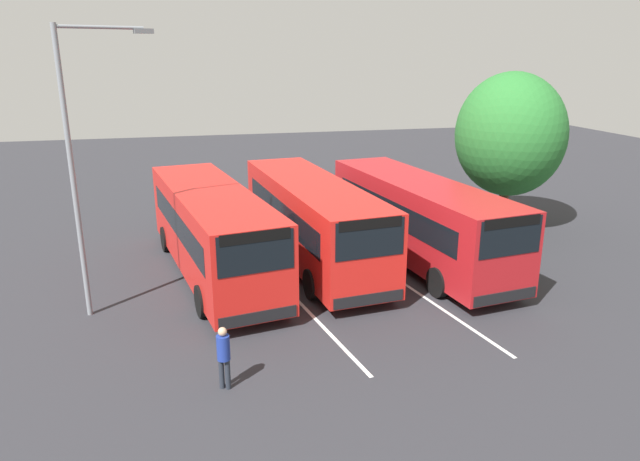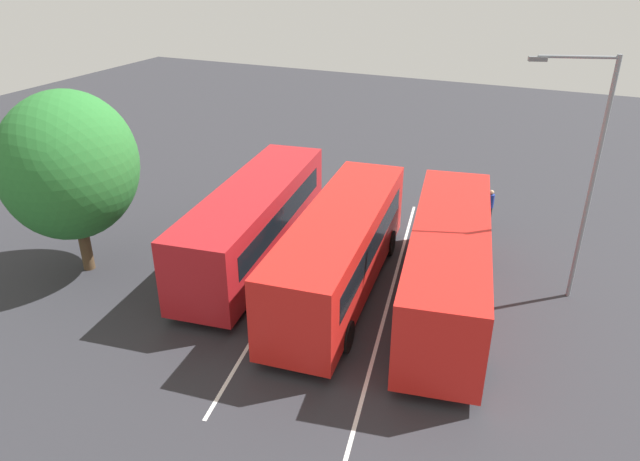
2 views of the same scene
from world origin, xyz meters
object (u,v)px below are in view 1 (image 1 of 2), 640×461
(bus_center_right, at_px, (419,217))
(pedestrian, at_px, (224,353))
(depot_tree, at_px, (510,135))
(street_lamp, at_px, (80,157))
(bus_far_left, at_px, (213,229))
(bus_center_left, at_px, (312,218))

(bus_center_right, bearing_deg, pedestrian, -55.34)
(depot_tree, bearing_deg, pedestrian, -51.98)
(pedestrian, relative_size, street_lamp, 0.19)
(bus_far_left, xyz_separation_m, depot_tree, (-3.07, 13.59, 2.56))
(bus_far_left, relative_size, street_lamp, 1.27)
(street_lamp, bearing_deg, pedestrian, -74.18)
(pedestrian, height_order, depot_tree, depot_tree)
(bus_far_left, distance_m, bus_center_left, 3.86)
(street_lamp, bearing_deg, bus_center_left, 3.37)
(bus_center_left, relative_size, bus_center_right, 1.00)
(pedestrian, relative_size, depot_tree, 0.23)
(bus_far_left, height_order, street_lamp, street_lamp)
(pedestrian, height_order, street_lamp, street_lamp)
(pedestrian, xyz_separation_m, depot_tree, (-10.83, 13.85, 3.37))
(bus_center_left, bearing_deg, pedestrian, -32.47)
(depot_tree, bearing_deg, bus_center_left, -75.27)
(bus_center_left, relative_size, depot_tree, 1.53)
(bus_center_right, distance_m, street_lamp, 12.28)
(bus_center_left, relative_size, street_lamp, 1.26)
(street_lamp, height_order, depot_tree, street_lamp)
(bus_far_left, distance_m, pedestrian, 7.81)
(bus_center_left, relative_size, pedestrian, 6.66)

